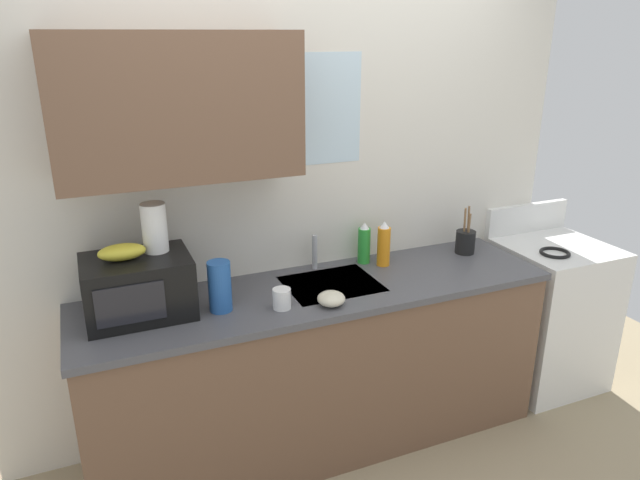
{
  "coord_description": "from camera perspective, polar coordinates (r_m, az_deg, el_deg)",
  "views": [
    {
      "loc": [
        -1.02,
        -2.41,
        2.09
      ],
      "look_at": [
        0.0,
        0.0,
        1.15
      ],
      "focal_mm": 32.61,
      "sensor_mm": 36.0,
      "label": 1
    }
  ],
  "objects": [
    {
      "name": "microwave",
      "position": [
        2.68,
        -17.42,
        -4.39
      ],
      "size": [
        0.46,
        0.35,
        0.27
      ],
      "color": "black",
      "rests_on": "counter_unit"
    },
    {
      "name": "kitchen_wall_assembly",
      "position": [
        2.96,
        -4.55,
        5.46
      ],
      "size": [
        3.14,
        0.42,
        2.5
      ],
      "color": "silver",
      "rests_on": "ground"
    },
    {
      "name": "paper_towel_roll",
      "position": [
        2.66,
        -15.94,
        1.18
      ],
      "size": [
        0.11,
        0.11,
        0.22
      ],
      "primitive_type": "cylinder",
      "color": "white",
      "rests_on": "microwave"
    },
    {
      "name": "stove_range",
      "position": [
        3.88,
        21.42,
        -6.64
      ],
      "size": [
        0.6,
        0.6,
        1.08
      ],
      "color": "white",
      "rests_on": "ground"
    },
    {
      "name": "dish_soap_bottle_green",
      "position": [
        3.16,
        4.35,
        -0.37
      ],
      "size": [
        0.07,
        0.07,
        0.23
      ],
      "color": "green",
      "rests_on": "counter_unit"
    },
    {
      "name": "cereal_canister",
      "position": [
        2.65,
        -9.81,
        -4.51
      ],
      "size": [
        0.1,
        0.1,
        0.23
      ],
      "primitive_type": "cylinder",
      "color": "#2659A5",
      "rests_on": "counter_unit"
    },
    {
      "name": "utensil_crock",
      "position": [
        3.4,
        14.08,
        -0.11
      ],
      "size": [
        0.11,
        0.11,
        0.27
      ],
      "color": "black",
      "rests_on": "counter_unit"
    },
    {
      "name": "sink_faucet",
      "position": [
        3.07,
        -0.52,
        -1.18
      ],
      "size": [
        0.03,
        0.03,
        0.19
      ],
      "primitive_type": "cylinder",
      "color": "#B2B5BA",
      "rests_on": "counter_unit"
    },
    {
      "name": "dish_soap_bottle_orange",
      "position": [
        3.13,
        6.27,
        -0.46
      ],
      "size": [
        0.07,
        0.07,
        0.25
      ],
      "color": "orange",
      "rests_on": "counter_unit"
    },
    {
      "name": "mug_white",
      "position": [
        2.66,
        -3.77,
        -5.76
      ],
      "size": [
        0.08,
        0.08,
        0.09
      ],
      "primitive_type": "cylinder",
      "color": "white",
      "rests_on": "counter_unit"
    },
    {
      "name": "small_bowl",
      "position": [
        2.69,
        1.11,
        -5.78
      ],
      "size": [
        0.13,
        0.13,
        0.06
      ],
      "primitive_type": "ellipsoid",
      "color": "beige",
      "rests_on": "counter_unit"
    },
    {
      "name": "banana_bunch",
      "position": [
        2.62,
        -18.87,
        -1.12
      ],
      "size": [
        0.2,
        0.11,
        0.07
      ],
      "primitive_type": "ellipsoid",
      "color": "gold",
      "rests_on": "microwave"
    },
    {
      "name": "counter_unit",
      "position": [
        3.09,
        0.02,
        -12.16
      ],
      "size": [
        2.37,
        0.63,
        0.9
      ],
      "color": "brown",
      "rests_on": "ground"
    }
  ]
}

